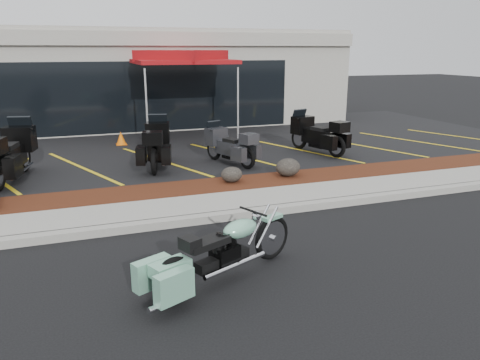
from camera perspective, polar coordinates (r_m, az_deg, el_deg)
name	(u,v)px	position (r m, az deg, el deg)	size (l,w,h in m)	color
ground	(222,239)	(8.31, -2.18, -7.16)	(90.00, 90.00, 0.00)	black
curb	(208,218)	(9.08, -3.89, -4.64)	(24.00, 0.25, 0.15)	gray
sidewalk	(199,207)	(9.72, -5.02, -3.28)	(24.00, 1.20, 0.15)	gray
mulch_bed	(186,191)	(10.83, -6.63, -1.30)	(24.00, 1.20, 0.16)	#37160C
upper_lot	(149,147)	(15.99, -11.04, 4.02)	(26.00, 9.60, 0.15)	black
dealership_building	(125,78)	(21.94, -13.89, 12.03)	(18.00, 8.16, 4.00)	#9B978C
boulder_mid	(232,174)	(11.14, -1.03, 0.68)	(0.52, 0.43, 0.37)	black
boulder_right	(288,167)	(11.72, 5.87, 1.56)	(0.63, 0.52, 0.45)	black
hero_cruiser	(272,231)	(7.37, 3.91, -6.27)	(2.68, 0.68, 0.95)	#7ABE9D
touring_black_front	(22,144)	(13.26, -25.00, 3.99)	(2.48, 0.95, 1.44)	black
touring_black_mid	(158,137)	(13.51, -9.91, 5.16)	(2.28, 0.87, 1.33)	black
touring_grey	(214,140)	(13.38, -3.21, 4.84)	(1.95, 0.74, 1.13)	#2B2C30
touring_black_rear	(299,129)	(14.99, 7.26, 6.17)	(2.18, 0.83, 1.27)	black
traffic_cone	(121,138)	(16.12, -14.30, 4.98)	(0.32, 0.32, 0.44)	orange
popup_canopy	(182,58)	(16.85, -7.10, 14.50)	(4.10, 4.10, 3.04)	silver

